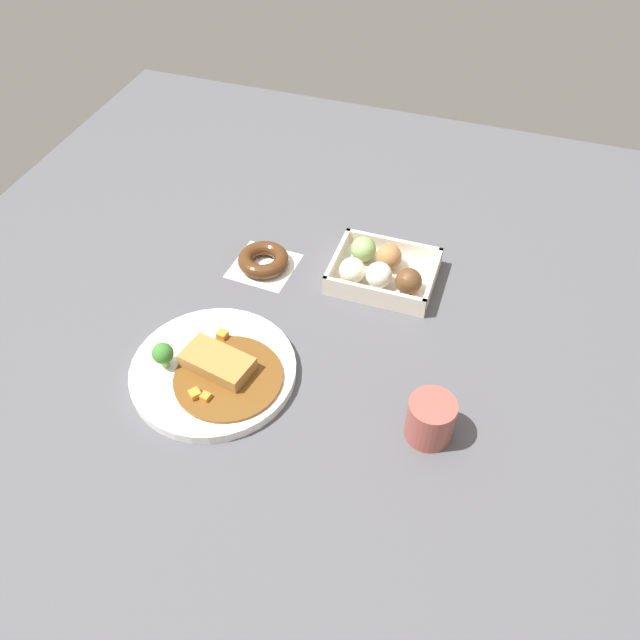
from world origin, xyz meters
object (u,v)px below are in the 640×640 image
(chocolate_ring_donut, at_px, (264,260))
(coffee_mug, at_px, (430,419))
(curry_plate, at_px, (214,370))
(donut_box, at_px, (381,270))

(chocolate_ring_donut, distance_m, coffee_mug, 0.48)
(coffee_mug, bearing_deg, chocolate_ring_donut, 144.06)
(curry_plate, distance_m, donut_box, 0.38)
(curry_plate, relative_size, chocolate_ring_donut, 2.20)
(donut_box, height_order, coffee_mug, coffee_mug)
(curry_plate, relative_size, donut_box, 1.42)
(chocolate_ring_donut, xyz_separation_m, coffee_mug, (0.39, -0.28, 0.02))
(curry_plate, height_order, donut_box, curry_plate)
(curry_plate, distance_m, chocolate_ring_donut, 0.28)
(donut_box, bearing_deg, coffee_mug, -62.88)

